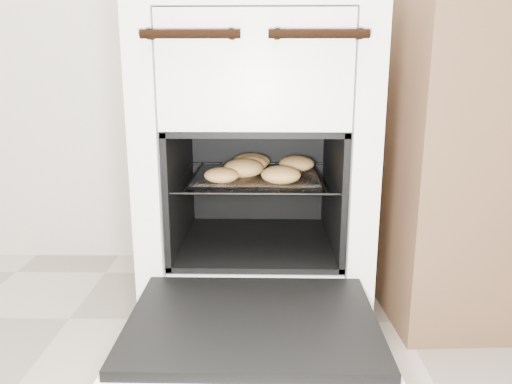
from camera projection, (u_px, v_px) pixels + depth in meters
stove at (257, 164)px, 1.50m from camera, size 0.61×0.68×0.93m
oven_door at (253, 325)px, 1.07m from camera, size 0.55×0.43×0.04m
oven_rack at (257, 177)px, 1.44m from camera, size 0.44×0.43×0.01m
foil_sheet at (256, 176)px, 1.42m from camera, size 0.34×0.30×0.01m
baked_rolls at (259, 167)px, 1.41m from camera, size 0.33×0.30×0.05m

